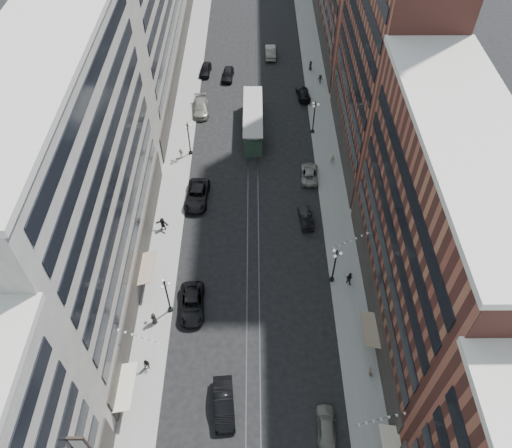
{
  "coord_description": "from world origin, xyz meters",
  "views": [
    {
      "loc": [
        0.17,
        -2.09,
        47.86
      ],
      "look_at": [
        0.36,
        36.51,
        5.0
      ],
      "focal_mm": 35.0,
      "sensor_mm": 36.0,
      "label": 1
    }
  ],
  "objects_px": {
    "lamppost_se_far": "(335,265)",
    "pedestrian_6": "(181,153)",
    "pedestrian_2": "(147,365)",
    "pedestrian_extra_0": "(154,318)",
    "pedestrian_extra_1": "(311,65)",
    "lamppost_sw_mid": "(189,137)",
    "car_8": "(201,107)",
    "car_10": "(306,218)",
    "pedestrian_9": "(320,79)",
    "streetcar": "(253,121)",
    "lamppost_sw_far": "(167,295)",
    "lamppost_se_mid": "(314,116)",
    "pedestrian_5": "(163,224)",
    "car_5": "(224,403)",
    "car_11": "(309,173)",
    "pedestrian_8": "(332,158)",
    "car_12": "(303,94)",
    "pedestrian_4": "(371,371)",
    "car_4": "(326,426)",
    "car_9": "(205,70)",
    "car_13": "(228,74)",
    "car_7": "(197,195)",
    "car_2": "(192,304)",
    "pedestrian_7": "(349,278)"
  },
  "relations": [
    {
      "from": "car_13",
      "to": "pedestrian_2",
      "type": "bearing_deg",
      "value": -92.08
    },
    {
      "from": "pedestrian_9",
      "to": "streetcar",
      "type": "bearing_deg",
      "value": -131.78
    },
    {
      "from": "pedestrian_2",
      "to": "lamppost_sw_far",
      "type": "bearing_deg",
      "value": 84.83
    },
    {
      "from": "streetcar",
      "to": "car_8",
      "type": "distance_m",
      "value": 9.78
    },
    {
      "from": "lamppost_sw_far",
      "to": "pedestrian_6",
      "type": "bearing_deg",
      "value": 92.84
    },
    {
      "from": "pedestrian_5",
      "to": "pedestrian_extra_1",
      "type": "xyz_separation_m",
      "value": [
        21.69,
        37.82,
        -0.11
      ]
    },
    {
      "from": "lamppost_sw_mid",
      "to": "car_11",
      "type": "bearing_deg",
      "value": -16.62
    },
    {
      "from": "pedestrian_2",
      "to": "pedestrian_6",
      "type": "relative_size",
      "value": 0.99
    },
    {
      "from": "pedestrian_8",
      "to": "car_12",
      "type": "bearing_deg",
      "value": -88.81
    },
    {
      "from": "pedestrian_extra_1",
      "to": "pedestrian_5",
      "type": "bearing_deg",
      "value": -5.6
    },
    {
      "from": "car_13",
      "to": "car_11",
      "type": "bearing_deg",
      "value": -59.73
    },
    {
      "from": "lamppost_sw_far",
      "to": "pedestrian_9",
      "type": "relative_size",
      "value": 3.38
    },
    {
      "from": "pedestrian_6",
      "to": "lamppost_sw_mid",
      "type": "bearing_deg",
      "value": -126.74
    },
    {
      "from": "car_5",
      "to": "car_9",
      "type": "height_order",
      "value": "car_5"
    },
    {
      "from": "car_11",
      "to": "car_8",
      "type": "bearing_deg",
      "value": -40.17
    },
    {
      "from": "car_5",
      "to": "car_8",
      "type": "xyz_separation_m",
      "value": [
        -5.59,
        48.52,
        -0.05
      ]
    },
    {
      "from": "car_7",
      "to": "pedestrian_6",
      "type": "distance_m",
      "value": 9.27
    },
    {
      "from": "car_9",
      "to": "pedestrian_extra_0",
      "type": "distance_m",
      "value": 50.71
    },
    {
      "from": "car_12",
      "to": "pedestrian_9",
      "type": "xyz_separation_m",
      "value": [
        3.18,
        4.0,
        0.26
      ]
    },
    {
      "from": "pedestrian_8",
      "to": "pedestrian_6",
      "type": "bearing_deg",
      "value": -12.74
    },
    {
      "from": "pedestrian_extra_1",
      "to": "lamppost_sw_mid",
      "type": "bearing_deg",
      "value": -16.05
    },
    {
      "from": "streetcar",
      "to": "pedestrian_6",
      "type": "xyz_separation_m",
      "value": [
        -10.5,
        -6.47,
        -0.75
      ]
    },
    {
      "from": "lamppost_sw_far",
      "to": "lamppost_se_mid",
      "type": "xyz_separation_m",
      "value": [
        18.4,
        32.0,
        0.0
      ]
    },
    {
      "from": "lamppost_se_far",
      "to": "car_10",
      "type": "relative_size",
      "value": 1.3
    },
    {
      "from": "car_13",
      "to": "pedestrian_9",
      "type": "bearing_deg",
      "value": -2.19
    },
    {
      "from": "pedestrian_2",
      "to": "pedestrian_extra_0",
      "type": "height_order",
      "value": "pedestrian_extra_0"
    },
    {
      "from": "car_2",
      "to": "car_13",
      "type": "height_order",
      "value": "car_2"
    },
    {
      "from": "car_4",
      "to": "car_5",
      "type": "distance_m",
      "value": 9.84
    },
    {
      "from": "lamppost_sw_far",
      "to": "pedestrian_7",
      "type": "distance_m",
      "value": 20.69
    },
    {
      "from": "pedestrian_2",
      "to": "pedestrian_9",
      "type": "distance_m",
      "value": 57.02
    },
    {
      "from": "lamppost_se_far",
      "to": "pedestrian_6",
      "type": "height_order",
      "value": "lamppost_se_far"
    },
    {
      "from": "pedestrian_8",
      "to": "streetcar",
      "type": "bearing_deg",
      "value": -43.93
    },
    {
      "from": "streetcar",
      "to": "pedestrian_6",
      "type": "relative_size",
      "value": 8.48
    },
    {
      "from": "car_4",
      "to": "pedestrian_6",
      "type": "relative_size",
      "value": 2.81
    },
    {
      "from": "streetcar",
      "to": "pedestrian_5",
      "type": "xyz_separation_m",
      "value": [
        -11.44,
        -20.53,
        -0.58
      ]
    },
    {
      "from": "car_10",
      "to": "car_4",
      "type": "bearing_deg",
      "value": 84.62
    },
    {
      "from": "car_8",
      "to": "pedestrian_5",
      "type": "xyz_separation_m",
      "value": [
        -3.04,
        -25.47,
        0.26
      ]
    },
    {
      "from": "car_4",
      "to": "pedestrian_9",
      "type": "height_order",
      "value": "pedestrian_9"
    },
    {
      "from": "lamppost_se_mid",
      "to": "pedestrian_9",
      "type": "distance_m",
      "value": 13.93
    },
    {
      "from": "car_11",
      "to": "pedestrian_8",
      "type": "bearing_deg",
      "value": -137.7
    },
    {
      "from": "car_10",
      "to": "car_9",
      "type": "bearing_deg",
      "value": -72.28
    },
    {
      "from": "pedestrian_8",
      "to": "pedestrian_4",
      "type": "bearing_deg",
      "value": 82.12
    },
    {
      "from": "car_4",
      "to": "pedestrian_7",
      "type": "height_order",
      "value": "pedestrian_7"
    },
    {
      "from": "pedestrian_2",
      "to": "pedestrian_extra_0",
      "type": "distance_m",
      "value": 5.34
    },
    {
      "from": "pedestrian_4",
      "to": "car_12",
      "type": "bearing_deg",
      "value": -8.87
    },
    {
      "from": "pedestrian_9",
      "to": "car_5",
      "type": "bearing_deg",
      "value": -104.16
    },
    {
      "from": "car_10",
      "to": "pedestrian_8",
      "type": "xyz_separation_m",
      "value": [
        4.55,
        11.22,
        0.39
      ]
    },
    {
      "from": "pedestrian_8",
      "to": "car_13",
      "type": "bearing_deg",
      "value": -64.15
    },
    {
      "from": "streetcar",
      "to": "pedestrian_4",
      "type": "bearing_deg",
      "value": -73.7
    },
    {
      "from": "car_8",
      "to": "car_10",
      "type": "distance_m",
      "value": 28.55
    }
  ]
}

